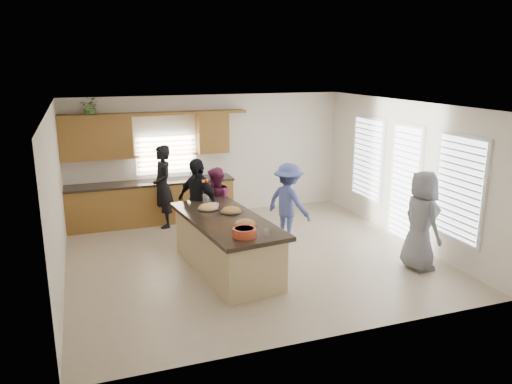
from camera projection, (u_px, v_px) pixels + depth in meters
name	position (u px, v px, depth m)	size (l,w,h in m)	color
floor	(251.00, 257.00, 9.29)	(6.50, 6.50, 0.00)	tan
room_shell	(250.00, 156.00, 8.81)	(6.52, 6.02, 2.81)	silver
back_cabinetry	(148.00, 183.00, 11.08)	(4.08, 0.66, 2.46)	olive
right_wall_glazing	(406.00, 175.00, 9.87)	(0.06, 4.00, 2.25)	white
island	(227.00, 246.00, 8.59)	(1.48, 2.82, 0.95)	tan
platter_front	(245.00, 224.00, 8.06)	(0.38, 0.38, 0.15)	black
platter_mid	(231.00, 211.00, 8.77)	(0.39, 0.39, 0.16)	black
platter_back	(208.00, 208.00, 8.95)	(0.40, 0.40, 0.16)	black
salad_bowl	(244.00, 232.00, 7.54)	(0.36, 0.36, 0.14)	#CB4325
clear_cup	(267.00, 232.00, 7.60)	(0.08, 0.08, 0.11)	white
plate_stack	(213.00, 205.00, 9.15)	(0.23, 0.23, 0.05)	#A989C7
flower_vase	(205.00, 190.00, 9.44)	(0.14, 0.14, 0.43)	silver
potted_plant	(91.00, 107.00, 10.38)	(0.37, 0.32, 0.42)	#457830
woman_left_back	(163.00, 187.00, 10.81)	(0.66, 0.43, 1.80)	black
woman_left_mid	(216.00, 205.00, 9.98)	(0.73, 0.57, 1.50)	maroon
woman_left_front	(197.00, 203.00, 9.64)	(1.03, 0.43, 1.76)	black
woman_right_back	(288.00, 202.00, 9.96)	(1.03, 0.59, 1.60)	#3A457E
woman_right_front	(421.00, 221.00, 8.58)	(0.85, 0.56, 1.75)	slate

